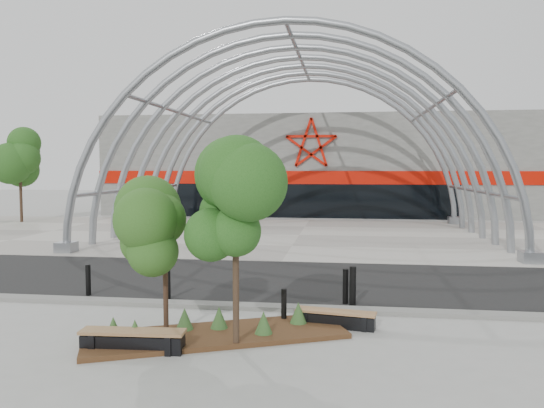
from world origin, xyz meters
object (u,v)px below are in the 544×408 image
object	(u,v)px
street_tree_1	(236,213)
bench_0	(133,341)
bollard_2	(284,306)
bench_1	(335,319)
street_tree_0	(165,225)

from	to	relation	value
street_tree_1	bench_0	xyz separation A→B (m)	(-2.11, -0.55, -2.70)
bollard_2	bench_0	bearing A→B (deg)	-139.32
bench_1	bollard_2	size ratio (longest dim) A/B	2.32
bollard_2	street_tree_1	bearing A→B (deg)	-112.52
bench_0	bench_1	bearing A→B (deg)	28.82
street_tree_0	bollard_2	distance (m)	3.66
street_tree_0	bench_0	world-z (taller)	street_tree_0
street_tree_1	bench_1	xyz separation A→B (m)	(2.10, 1.77, -2.72)
bench_0	street_tree_1	bearing A→B (deg)	14.62
bench_0	bollard_2	distance (m)	3.86
bench_0	bench_1	distance (m)	4.81
street_tree_1	bench_0	size ratio (longest dim) A/B	1.82
street_tree_1	bench_1	size ratio (longest dim) A/B	2.04
bench_1	street_tree_1	bearing A→B (deg)	-139.94
bench_1	bench_0	bearing A→B (deg)	-151.18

